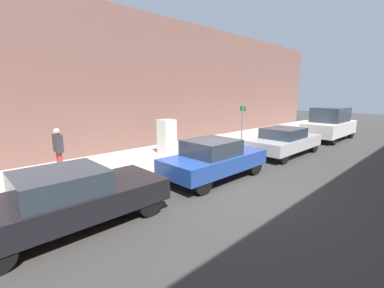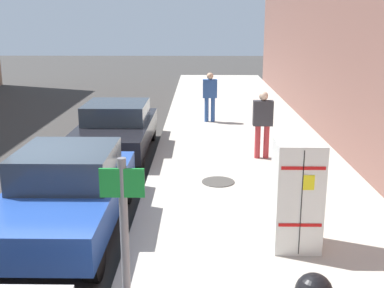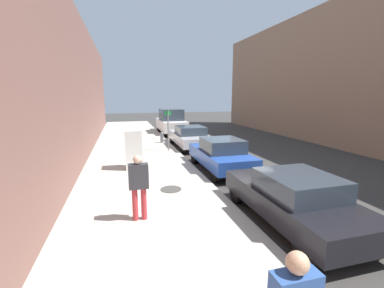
% 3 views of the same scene
% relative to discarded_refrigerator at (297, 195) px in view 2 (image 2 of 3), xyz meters
% --- Properties ---
extents(ground_plane, '(80.00, 80.00, 0.00)m').
position_rel_discarded_refrigerator_xyz_m(ground_plane, '(4.30, -0.98, -1.01)').
color(ground_plane, '#383533').
extents(sidewalk_slab, '(4.75, 44.00, 0.18)m').
position_rel_discarded_refrigerator_xyz_m(sidewalk_slab, '(0.23, -0.98, -0.92)').
color(sidewalk_slab, '#B2ADA0').
rests_on(sidewalk_slab, ground).
extents(discarded_refrigerator, '(0.70, 0.70, 1.66)m').
position_rel_discarded_refrigerator_xyz_m(discarded_refrigerator, '(0.00, 0.00, 0.00)').
color(discarded_refrigerator, silver).
rests_on(discarded_refrigerator, sidewalk_slab).
extents(manhole_cover, '(0.70, 0.70, 0.02)m').
position_rel_discarded_refrigerator_xyz_m(manhole_cover, '(1.06, -2.95, -0.82)').
color(manhole_cover, '#47443F').
rests_on(manhole_cover, sidewalk_slab).
extents(street_sign_post, '(0.36, 0.07, 2.34)m').
position_rel_discarded_refrigerator_xyz_m(street_sign_post, '(2.08, 3.19, 0.48)').
color(street_sign_post, slate).
rests_on(street_sign_post, sidewalk_slab).
extents(pedestrian_walking_far, '(0.49, 0.23, 1.68)m').
position_rel_discarded_refrigerator_xyz_m(pedestrian_walking_far, '(-0.10, -4.82, 0.14)').
color(pedestrian_walking_far, '#B73338').
rests_on(pedestrian_walking_far, sidewalk_slab).
extents(pedestrian_standing_near, '(0.48, 0.22, 1.65)m').
position_rel_discarded_refrigerator_xyz_m(pedestrian_standing_near, '(1.11, -9.19, 0.12)').
color(pedestrian_standing_near, '#2D5193').
rests_on(pedestrian_standing_near, sidewalk_slab).
extents(parked_sedan_dark, '(1.84, 4.31, 1.38)m').
position_rel_discarded_refrigerator_xyz_m(parked_sedan_dark, '(3.70, -5.76, -0.30)').
color(parked_sedan_dark, black).
rests_on(parked_sedan_dark, ground).
extents(parked_hatchback_blue, '(1.78, 4.09, 1.45)m').
position_rel_discarded_refrigerator_xyz_m(parked_hatchback_blue, '(3.70, -0.78, -0.26)').
color(parked_hatchback_blue, '#23479E').
rests_on(parked_hatchback_blue, ground).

